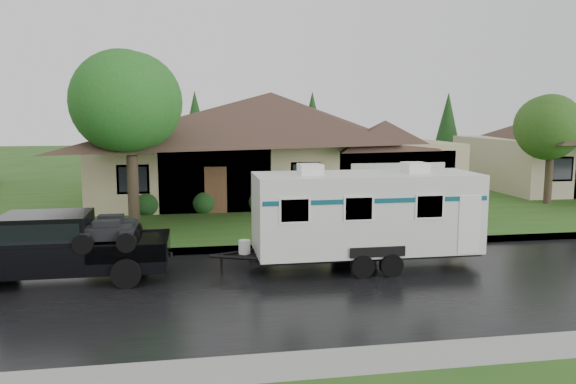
{
  "coord_description": "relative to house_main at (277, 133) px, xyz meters",
  "views": [
    {
      "loc": [
        -2.25,
        -16.25,
        4.6
      ],
      "look_at": [
        0.87,
        2.0,
        2.02
      ],
      "focal_mm": 35.0,
      "sensor_mm": 36.0,
      "label": 1
    }
  ],
  "objects": [
    {
      "name": "lawn",
      "position": [
        -2.29,
        1.16,
        -3.52
      ],
      "size": [
        140.0,
        26.0,
        0.15
      ],
      "primitive_type": "cube",
      "color": "#245219",
      "rests_on": "ground"
    },
    {
      "name": "travel_trailer",
      "position": [
        0.55,
        -14.15,
        -1.92
      ],
      "size": [
        7.03,
        2.47,
        3.15
      ],
      "color": "silver",
      "rests_on": "ground"
    },
    {
      "name": "pickup_truck",
      "position": [
        -8.25,
        -14.15,
        -2.57
      ],
      "size": [
        5.7,
        2.17,
        1.9
      ],
      "color": "black",
      "rests_on": "ground"
    },
    {
      "name": "shrub_row",
      "position": [
        -0.29,
        -4.54,
        -2.94
      ],
      "size": [
        13.6,
        1.0,
        1.0
      ],
      "color": "#143814",
      "rests_on": "lawn"
    },
    {
      "name": "road",
      "position": [
        -2.29,
        -15.84,
        -3.59
      ],
      "size": [
        140.0,
        8.0,
        0.01
      ],
      "primitive_type": "cube",
      "color": "black",
      "rests_on": "ground"
    },
    {
      "name": "house_main",
      "position": [
        0.0,
        0.0,
        0.0
      ],
      "size": [
        19.44,
        10.8,
        6.9
      ],
      "color": "tan",
      "rests_on": "lawn"
    },
    {
      "name": "curb",
      "position": [
        -2.29,
        -11.59,
        -3.52
      ],
      "size": [
        140.0,
        0.5,
        0.15
      ],
      "primitive_type": "cube",
      "color": "gray",
      "rests_on": "ground"
    },
    {
      "name": "tree_right_green",
      "position": [
        13.0,
        -4.85,
        0.19
      ],
      "size": [
        3.16,
        3.16,
        5.24
      ],
      "color": "#382B1E",
      "rests_on": "lawn"
    },
    {
      "name": "ground",
      "position": [
        -2.29,
        -13.84,
        -3.59
      ],
      "size": [
        140.0,
        140.0,
        0.0
      ],
      "primitive_type": "plane",
      "color": "#245219",
      "rests_on": "ground"
    },
    {
      "name": "tree_left_green",
      "position": [
        -6.82,
        -7.94,
        1.1
      ],
      "size": [
        3.96,
        3.96,
        6.55
      ],
      "color": "#382B1E",
      "rests_on": "lawn"
    }
  ]
}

